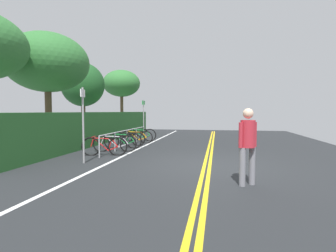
{
  "coord_description": "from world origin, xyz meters",
  "views": [
    {
      "loc": [
        -7.95,
        -0.28,
        1.63
      ],
      "look_at": [
        2.02,
        1.59,
        1.07
      ],
      "focal_mm": 27.92,
      "sensor_mm": 36.0,
      "label": 1
    }
  ],
  "objects": [
    {
      "name": "bicycle_1",
      "position": [
        2.0,
        3.79,
        0.34
      ],
      "size": [
        0.48,
        1.78,
        0.72
      ],
      "color": "black",
      "rests_on": "ground_plane"
    },
    {
      "name": "sign_post_near",
      "position": [
        -0.41,
        3.84,
        1.43
      ],
      "size": [
        0.36,
        0.09,
        2.38
      ],
      "color": "gray",
      "rests_on": "ground_plane"
    },
    {
      "name": "bicycle_0",
      "position": [
        1.05,
        3.81,
        0.35
      ],
      "size": [
        0.49,
        1.69,
        0.74
      ],
      "color": "black",
      "rests_on": "ground_plane"
    },
    {
      "name": "tree_extra",
      "position": [
        11.0,
        6.88,
        3.73
      ],
      "size": [
        2.8,
        2.8,
        4.76
      ],
      "color": "brown",
      "rests_on": "ground_plane"
    },
    {
      "name": "sign_post_far",
      "position": [
        6.95,
        3.99,
        1.39
      ],
      "size": [
        0.36,
        0.07,
        2.32
      ],
      "color": "gray",
      "rests_on": "ground_plane"
    },
    {
      "name": "bike_lane_stripe_white",
      "position": [
        0.0,
        3.09,
        0.0
      ],
      "size": [
        27.32,
        0.12,
        0.0
      ],
      "primitive_type": "cube",
      "color": "white",
      "rests_on": "ground_plane"
    },
    {
      "name": "hedge_backdrop",
      "position": [
        4.94,
        5.85,
        0.8
      ],
      "size": [
        14.73,
        1.02,
        1.59
      ],
      "primitive_type": "cube",
      "color": "#235626",
      "rests_on": "ground_plane"
    },
    {
      "name": "bicycle_4",
      "position": [
        4.85,
        3.79,
        0.32
      ],
      "size": [
        0.46,
        1.73,
        0.69
      ],
      "color": "black",
      "rests_on": "ground_plane"
    },
    {
      "name": "ground_plane",
      "position": [
        0.0,
        0.0,
        -0.03
      ],
      "size": [
        30.35,
        11.88,
        0.05
      ],
      "primitive_type": "cube",
      "color": "#232628"
    },
    {
      "name": "bicycle_3",
      "position": [
        3.98,
        3.92,
        0.32
      ],
      "size": [
        0.46,
        1.72,
        0.7
      ],
      "color": "black",
      "rests_on": "ground_plane"
    },
    {
      "name": "tree_mid",
      "position": [
        2.38,
        7.02,
        3.74
      ],
      "size": [
        3.55,
        3.55,
        5.03
      ],
      "color": "brown",
      "rests_on": "ground_plane"
    },
    {
      "name": "bicycle_5",
      "position": [
        5.88,
        3.86,
        0.34
      ],
      "size": [
        0.46,
        1.75,
        0.72
      ],
      "color": "black",
      "rests_on": "ground_plane"
    },
    {
      "name": "pedestrian",
      "position": [
        -2.03,
        -0.95,
        0.98
      ],
      "size": [
        0.33,
        0.41,
        1.7
      ],
      "color": "slate",
      "rests_on": "ground_plane"
    },
    {
      "name": "tree_far_right",
      "position": [
        6.49,
        7.6,
        3.21
      ],
      "size": [
        2.53,
        2.53,
        4.51
      ],
      "color": "brown",
      "rests_on": "ground_plane"
    },
    {
      "name": "centre_line_yellow_inner",
      "position": [
        0.0,
        -0.08,
        0.0
      ],
      "size": [
        27.32,
        0.1,
        0.0
      ],
      "primitive_type": "cube",
      "color": "gold",
      "rests_on": "ground_plane"
    },
    {
      "name": "centre_line_yellow_outer",
      "position": [
        0.0,
        0.08,
        0.0
      ],
      "size": [
        27.32,
        0.1,
        0.0
      ],
      "primitive_type": "cube",
      "color": "gold",
      "rests_on": "ground_plane"
    },
    {
      "name": "bicycle_2",
      "position": [
        3.01,
        3.83,
        0.34
      ],
      "size": [
        0.46,
        1.71,
        0.72
      ],
      "color": "black",
      "rests_on": "ground_plane"
    },
    {
      "name": "bike_rack",
      "position": [
        3.44,
        3.79,
        0.59
      ],
      "size": [
        5.78,
        0.05,
        0.79
      ],
      "color": "#9EA0A5",
      "rests_on": "ground_plane"
    }
  ]
}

